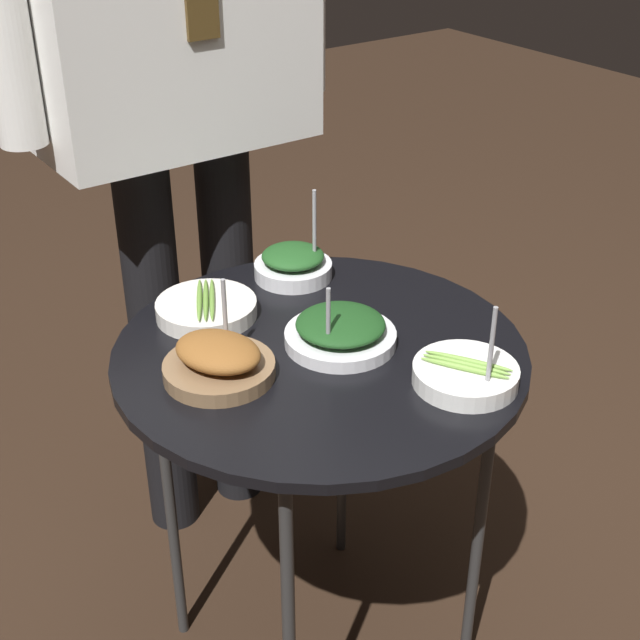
{
  "coord_description": "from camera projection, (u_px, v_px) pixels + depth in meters",
  "views": [
    {
      "loc": [
        -0.68,
        -0.96,
        1.42
      ],
      "look_at": [
        0.0,
        0.0,
        0.74
      ],
      "focal_mm": 50.0,
      "sensor_mm": 36.0,
      "label": 1
    }
  ],
  "objects": [
    {
      "name": "bowl_roast_near_rim",
      "position": [
        219.0,
        361.0,
        1.31
      ],
      "size": [
        0.17,
        0.17,
        0.14
      ],
      "color": "brown",
      "rests_on": "serving_cart"
    },
    {
      "name": "waiter_figure",
      "position": [
        168.0,
        6.0,
        1.54
      ],
      "size": [
        0.65,
        0.25,
        1.77
      ],
      "color": "black",
      "rests_on": "ground_plane"
    },
    {
      "name": "bowl_asparagus_front_center",
      "position": [
        466.0,
        374.0,
        1.3
      ],
      "size": [
        0.16,
        0.16,
        0.15
      ],
      "color": "white",
      "rests_on": "serving_cart"
    },
    {
      "name": "bowl_spinach_back_right",
      "position": [
        340.0,
        331.0,
        1.39
      ],
      "size": [
        0.18,
        0.18,
        0.12
      ],
      "color": "silver",
      "rests_on": "serving_cart"
    },
    {
      "name": "serving_cart",
      "position": [
        320.0,
        375.0,
        1.41
      ],
      "size": [
        0.65,
        0.65,
        0.69
      ],
      "color": "black",
      "rests_on": "ground_plane"
    },
    {
      "name": "bowl_asparagus_back_left",
      "position": [
        206.0,
        308.0,
        1.47
      ],
      "size": [
        0.17,
        0.17,
        0.04
      ],
      "color": "silver",
      "rests_on": "serving_cart"
    },
    {
      "name": "bowl_spinach_far_rim",
      "position": [
        293.0,
        264.0,
        1.59
      ],
      "size": [
        0.14,
        0.14,
        0.17
      ],
      "color": "silver",
      "rests_on": "serving_cart"
    }
  ]
}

